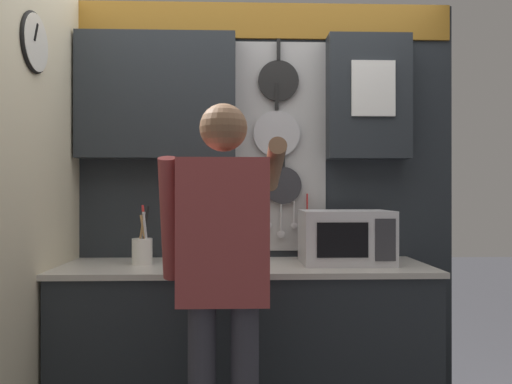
# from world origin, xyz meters

# --- Properties ---
(base_cabinet_counter) EXTENTS (2.01, 0.66, 0.88)m
(base_cabinet_counter) POSITION_xyz_m (0.00, -0.00, 0.44)
(base_cabinet_counter) COLOR #23282D
(base_cabinet_counter) RESTS_ON ground_plane
(back_wall_unit) EXTENTS (2.58, 0.22, 2.44)m
(back_wall_unit) POSITION_xyz_m (-0.02, 0.29, 1.50)
(back_wall_unit) COLOR #23282D
(back_wall_unit) RESTS_ON ground_plane
(side_wall) EXTENTS (0.07, 1.60, 2.44)m
(side_wall) POSITION_xyz_m (-1.03, -0.39, 1.23)
(side_wall) COLOR beige
(side_wall) RESTS_ON ground_plane
(microwave) EXTENTS (0.49, 0.38, 0.30)m
(microwave) POSITION_xyz_m (0.56, 0.02, 1.03)
(microwave) COLOR silver
(microwave) RESTS_ON base_cabinet_counter
(knife_block) EXTENTS (0.13, 0.16, 0.26)m
(knife_block) POSITION_xyz_m (-0.05, 0.02, 0.98)
(knife_block) COLOR brown
(knife_block) RESTS_ON base_cabinet_counter
(utensil_crock) EXTENTS (0.11, 0.11, 0.33)m
(utensil_crock) POSITION_xyz_m (-0.57, 0.02, 0.97)
(utensil_crock) COLOR white
(utensil_crock) RESTS_ON base_cabinet_counter
(person) EXTENTS (0.54, 0.64, 1.65)m
(person) POSITION_xyz_m (-0.10, -0.64, 0.98)
(person) COLOR #383842
(person) RESTS_ON ground_plane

